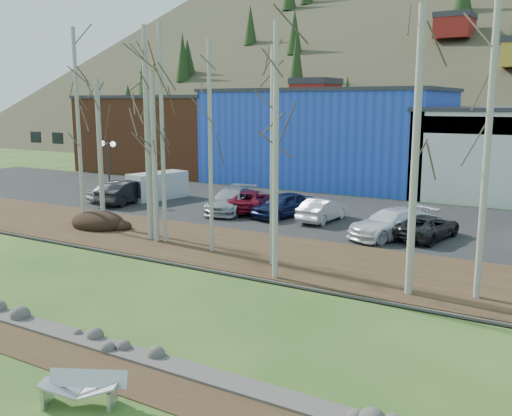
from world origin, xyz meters
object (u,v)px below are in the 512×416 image
Objects in this scene: car_2 at (251,201)px; car_6 at (427,227)px; car_3 at (231,200)px; street_lamp at (108,154)px; bench_damaged at (82,388)px; car_5 at (323,210)px; van_grey at (156,186)px; car_4 at (283,205)px; car_1 at (125,192)px; car_0 at (114,192)px; car_7 at (392,223)px.

car_6 is at bearing 154.54° from car_2.
street_lamp is at bearing 172.57° from car_3.
street_lamp reaches higher than bench_damaged.
van_grey reaches higher than car_5.
car_4 is (-6.27, 21.93, 0.48)m from bench_damaged.
van_grey is (-17.46, 23.03, 0.68)m from bench_damaged.
car_1 is 9.36m from car_2.
car_5 is (14.47, 1.52, -0.12)m from car_1.
van_grey reaches higher than car_0.
car_5 is 0.91× the size of car_6.
car_2 is 8.52m from van_grey.
car_0 is 0.74× the size of car_3.
van_grey reaches higher than car_2.
car_4 reaches higher than car_7.
car_0 is (0.27, 0.17, -2.72)m from street_lamp.
car_0 is 13.22m from car_4.
car_0 is (-19.45, 20.82, 0.38)m from bench_damaged.
car_3 is (8.23, 1.07, -0.03)m from car_1.
car_7 is at bearing 1.78° from van_grey.
car_5 is (2.62, 0.13, -0.08)m from car_4.
car_3 is at bearing -159.82° from car_7.
car_3 is (-9.88, 21.60, 0.48)m from bench_damaged.
car_7 is at bearing 169.70° from car_1.
car_4 is 0.86× the size of car_7.
car_1 is at bearing -4.94° from car_2.
car_6 is 20.44m from van_grey.
car_3 is 7.72m from van_grey.
street_lamp is at bearing 53.75° from car_0.
car_5 reaches higher than car_0.
street_lamp is 11.23m from car_2.
van_grey is at bearing -113.59° from car_1.
bench_damaged is 28.91m from van_grey.
car_6 is 0.87× the size of car_7.
street_lamp is (-19.72, 20.65, 3.10)m from bench_damaged.
bench_damaged is at bearing 92.62° from car_6.
car_0 is at bearing -7.97° from car_2.
bench_damaged is 0.38× the size of car_7.
car_7 is (20.94, -0.57, -2.63)m from street_lamp.
van_grey reaches higher than car_7.
car_0 is 20.69m from car_7.
car_2 is at bearing -150.06° from car_0.
car_7 is at bearing 1.75° from car_4.
car_4 is at bearing 5.67° from car_5.
street_lamp is 13.76m from car_4.
car_0 is 0.75× the size of car_7.
car_1 is (1.60, -0.11, -2.58)m from street_lamp.
car_3 is at bearing 27.79° from car_2.
car_0 is 22.30m from car_6.
car_3 reaches higher than car_0.
car_2 is 1.21× the size of car_5.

